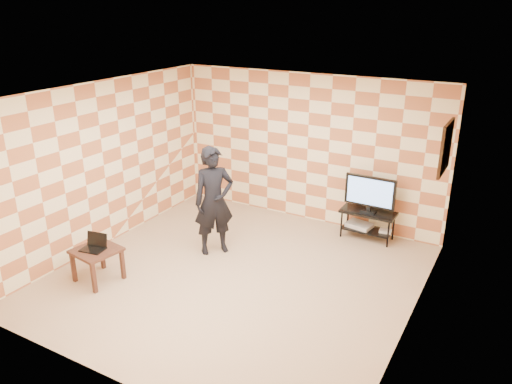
{
  "coord_description": "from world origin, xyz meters",
  "views": [
    {
      "loc": [
        3.44,
        -5.51,
        3.83
      ],
      "look_at": [
        0.0,
        0.6,
        1.15
      ],
      "focal_mm": 35.0,
      "sensor_mm": 36.0,
      "label": 1
    }
  ],
  "objects_px": {
    "tv": "(370,192)",
    "person": "(214,201)",
    "tv_stand": "(368,219)",
    "side_table": "(97,255)"
  },
  "relations": [
    {
      "from": "tv_stand",
      "to": "tv",
      "type": "bearing_deg",
      "value": -89.32
    },
    {
      "from": "side_table",
      "to": "person",
      "type": "bearing_deg",
      "value": 58.5
    },
    {
      "from": "tv",
      "to": "side_table",
      "type": "bearing_deg",
      "value": -132.48
    },
    {
      "from": "tv_stand",
      "to": "tv",
      "type": "height_order",
      "value": "tv"
    },
    {
      "from": "tv",
      "to": "person",
      "type": "distance_m",
      "value": 2.62
    },
    {
      "from": "tv",
      "to": "side_table",
      "type": "height_order",
      "value": "tv"
    },
    {
      "from": "side_table",
      "to": "person",
      "type": "height_order",
      "value": "person"
    },
    {
      "from": "tv",
      "to": "side_table",
      "type": "xyz_separation_m",
      "value": [
        -3.0,
        -3.27,
        -0.43
      ]
    },
    {
      "from": "tv_stand",
      "to": "side_table",
      "type": "distance_m",
      "value": 4.44
    },
    {
      "from": "tv",
      "to": "person",
      "type": "relative_size",
      "value": 0.49
    }
  ]
}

